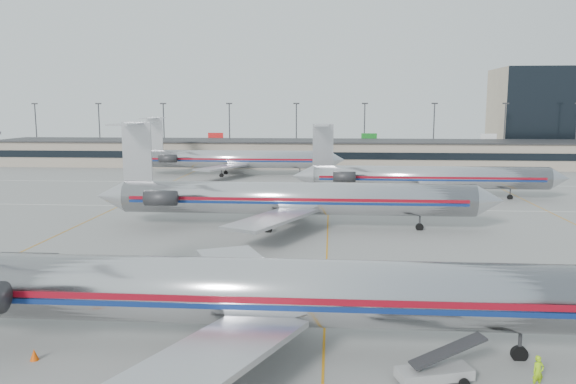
# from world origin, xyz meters

# --- Properties ---
(ground) EXTENTS (260.00, 260.00, 0.00)m
(ground) POSITION_xyz_m (0.00, 0.00, 0.00)
(ground) COLOR gray
(ground) RESTS_ON ground
(apron_markings) EXTENTS (160.00, 0.15, 0.02)m
(apron_markings) POSITION_xyz_m (0.00, 10.00, 0.01)
(apron_markings) COLOR silver
(apron_markings) RESTS_ON ground
(terminal) EXTENTS (162.00, 17.00, 6.25)m
(terminal) POSITION_xyz_m (0.00, 97.97, 3.16)
(terminal) COLOR gray
(terminal) RESTS_ON ground
(light_mast_row) EXTENTS (163.60, 0.40, 15.28)m
(light_mast_row) POSITION_xyz_m (0.00, 112.00, 8.58)
(light_mast_row) COLOR #38383D
(light_mast_row) RESTS_ON ground
(distant_building) EXTENTS (30.00, 20.00, 25.00)m
(distant_building) POSITION_xyz_m (62.00, 128.00, 12.50)
(distant_building) COLOR tan
(distant_building) RESTS_ON ground
(jet_foreground) EXTENTS (48.49, 28.55, 12.69)m
(jet_foreground) POSITION_xyz_m (-4.56, -7.10, 3.68)
(jet_foreground) COLOR silver
(jet_foreground) RESTS_ON ground
(jet_second_row) EXTENTS (47.71, 28.09, 12.49)m
(jet_second_row) POSITION_xyz_m (-4.67, 26.70, 3.62)
(jet_second_row) COLOR silver
(jet_second_row) RESTS_ON ground
(jet_third_row) EXTENTS (42.50, 26.14, 11.62)m
(jet_third_row) POSITION_xyz_m (14.71, 50.14, 3.37)
(jet_third_row) COLOR silver
(jet_third_row) RESTS_ON ground
(jet_back_row) EXTENTS (44.48, 27.36, 12.16)m
(jet_back_row) POSITION_xyz_m (-19.93, 76.76, 3.53)
(jet_back_row) COLOR silver
(jet_back_row) RESTS_ON ground
(tug_left) EXTENTS (2.32, 1.51, 1.74)m
(tug_left) POSITION_xyz_m (-6.41, -12.02, 0.79)
(tug_left) COLOR #0A1637
(tug_left) RESTS_ON ground
(belt_loader) EXTENTS (4.74, 2.45, 2.43)m
(belt_loader) POSITION_xyz_m (5.83, -10.07, 0.65)
(belt_loader) COLOR #949494
(belt_loader) RESTS_ON ground
(ramp_worker_near) EXTENTS (0.71, 0.56, 1.70)m
(ramp_worker_near) POSITION_xyz_m (10.85, -10.29, 0.85)
(ramp_worker_near) COLOR #9CD614
(ramp_worker_near) RESTS_ON ground
(cone_left) EXTENTS (0.56, 0.56, 0.66)m
(cone_left) POSITION_xyz_m (-16.21, -9.20, 0.33)
(cone_left) COLOR #D44707
(cone_left) RESTS_ON ground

